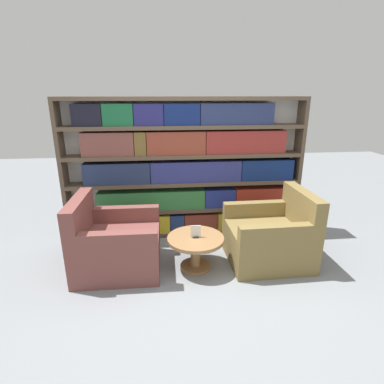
{
  "coord_description": "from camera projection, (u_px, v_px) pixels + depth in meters",
  "views": [
    {
      "loc": [
        -0.31,
        -2.71,
        1.94
      ],
      "look_at": [
        0.05,
        0.72,
        0.8
      ],
      "focal_mm": 28.0,
      "sensor_mm": 36.0,
      "label": 1
    }
  ],
  "objects": [
    {
      "name": "ground_plane",
      "position": [
        195.0,
        284.0,
        3.2
      ],
      "size": [
        14.0,
        14.0,
        0.0
      ],
      "primitive_type": "plane",
      "color": "gray"
    },
    {
      "name": "bookshelf",
      "position": [
        187.0,
        170.0,
        4.12
      ],
      "size": [
        3.24,
        0.3,
        1.9
      ],
      "color": "silver",
      "rests_on": "ground_plane"
    },
    {
      "name": "armchair_left",
      "position": [
        115.0,
        245.0,
        3.41
      ],
      "size": [
        0.94,
        0.85,
        0.86
      ],
      "rotation": [
        0.0,
        0.0,
        1.56
      ],
      "color": "brown",
      "rests_on": "ground_plane"
    },
    {
      "name": "armchair_right",
      "position": [
        271.0,
        237.0,
        3.59
      ],
      "size": [
        0.94,
        0.85,
        0.86
      ],
      "rotation": [
        0.0,
        0.0,
        -1.55
      ],
      "color": "olive",
      "rests_on": "ground_plane"
    },
    {
      "name": "coffee_table",
      "position": [
        196.0,
        246.0,
        3.43
      ],
      "size": [
        0.65,
        0.65,
        0.39
      ],
      "color": "olive",
      "rests_on": "ground_plane"
    },
    {
      "name": "table_sign",
      "position": [
        196.0,
        232.0,
        3.37
      ],
      "size": [
        0.11,
        0.06,
        0.15
      ],
      "color": "black",
      "rests_on": "coffee_table"
    }
  ]
}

